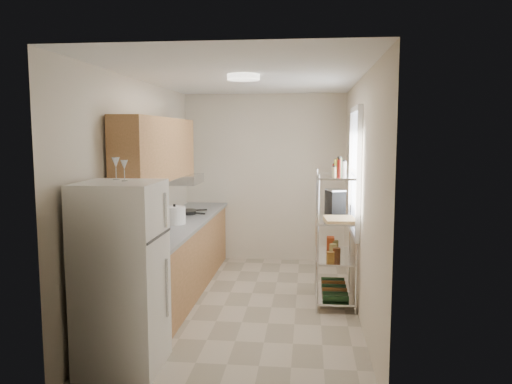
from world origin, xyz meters
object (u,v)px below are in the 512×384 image
at_px(cutting_board, 340,219).
at_px(refrigerator, 122,276).
at_px(rice_cooker, 175,215).
at_px(frying_pan_large, 187,212).
at_px(espresso_machine, 335,202).

bearing_deg(cutting_board, refrigerator, -138.56).
xyz_separation_m(rice_cooker, frying_pan_large, (-0.03, 0.75, -0.08)).
bearing_deg(refrigerator, frying_pan_large, 91.90).
height_order(cutting_board, espresso_machine, espresso_machine).
relative_size(frying_pan_large, espresso_machine, 0.82).
height_order(frying_pan_large, espresso_machine, espresso_machine).
bearing_deg(cutting_board, espresso_machine, 94.06).
bearing_deg(refrigerator, rice_cooker, 91.62).
xyz_separation_m(rice_cooker, cutting_board, (1.97, -0.19, 0.02)).
bearing_deg(frying_pan_large, refrigerator, -66.69).
xyz_separation_m(frying_pan_large, cutting_board, (2.00, -0.95, 0.10)).
bearing_deg(rice_cooker, espresso_machine, 7.97).
bearing_deg(cutting_board, frying_pan_large, 154.71).
bearing_deg(frying_pan_large, espresso_machine, 7.62).
height_order(rice_cooker, espresso_machine, espresso_machine).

